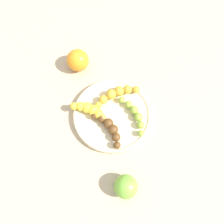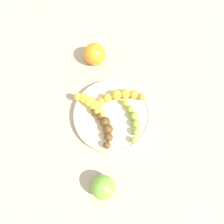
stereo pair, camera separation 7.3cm
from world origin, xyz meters
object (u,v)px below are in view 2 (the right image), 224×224
Objects in this scene: banana_overripe at (105,126)px; apple_green at (103,187)px; fruit_bowl at (112,115)px; banana_green at (134,120)px; banana_spotted at (121,96)px; banana_yellow at (91,104)px; orange_fruit at (95,54)px.

apple_green is (0.06, 0.17, -0.00)m from banana_overripe.
fruit_bowl is at bearing 44.12° from banana_overripe.
banana_spotted is at bearing 103.86° from banana_green.
banana_spotted and banana_yellow have the same top height.
orange_fruit is at bearing 107.03° from banana_green.
orange_fruit is (-0.06, -0.18, 0.00)m from banana_yellow.
banana_green is 1.29× the size of banana_yellow.
orange_fruit reaches higher than apple_green.
fruit_bowl is 0.07m from banana_spotted.
banana_overripe is (-0.02, 0.08, -0.00)m from banana_yellow.
apple_green is (0.13, 0.25, -0.00)m from banana_spotted.
banana_yellow is 0.19m from orange_fruit.
orange_fruit is (-0.04, -0.26, 0.00)m from banana_overripe.
banana_overripe is at bearing -108.00° from apple_green.
fruit_bowl is 1.61× the size of banana_spotted.
fruit_bowl is 1.80× the size of banana_overripe.
banana_yellow is at bearing 71.27° from orange_fruit.
apple_green is 0.44m from orange_fruit.
apple_green is at bearing 161.24° from banana_spotted.
banana_yellow is at bearing -39.33° from fruit_bowl.
banana_spotted is 0.29m from apple_green.
banana_yellow is 0.25m from apple_green.
banana_overripe reaches higher than fruit_bowl.
orange_fruit is (-0.10, -0.43, 0.00)m from apple_green.
banana_overripe is at bearing 81.17° from orange_fruit.
apple_green is (0.15, 0.16, 0.00)m from banana_green.
banana_spotted is 2.05× the size of orange_fruit.
banana_green is at bearing -70.27° from banana_yellow.
banana_overripe is 0.26m from orange_fruit.
fruit_bowl is 1.74× the size of banana_green.
banana_overripe is at bearing 47.00° from fruit_bowl.
fruit_bowl is at bearing 148.38° from banana_green.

